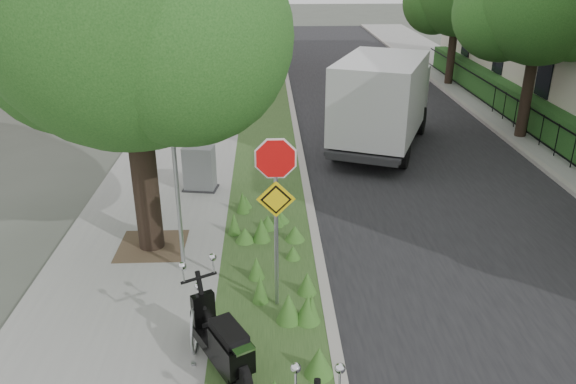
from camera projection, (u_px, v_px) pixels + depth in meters
name	position (u px, v px, depth m)	size (l,w,h in m)	color
ground	(360.00, 328.00, 9.54)	(120.00, 120.00, 0.00)	#4C5147
sidewalk_near	(184.00, 141.00, 18.51)	(3.50, 60.00, 0.12)	gray
verge	(268.00, 140.00, 18.62)	(2.00, 60.00, 0.12)	#2C491F
kerb_near	(298.00, 140.00, 18.65)	(0.20, 60.00, 0.13)	#9E9991
road	(402.00, 140.00, 18.80)	(7.00, 60.00, 0.01)	black
kerb_far	(505.00, 137.00, 18.91)	(0.20, 60.00, 0.13)	#9E9991
footpath_far	(554.00, 137.00, 18.97)	(3.20, 60.00, 0.12)	gray
street_tree_main	(123.00, 16.00, 10.09)	(6.21, 5.54, 7.66)	black
bare_post	(176.00, 176.00, 10.22)	(0.08, 0.08, 4.00)	#A5A8AD
bike_hoop	(195.00, 330.00, 8.69)	(0.06, 0.78, 0.77)	#A5A8AD
sign_assembly	(276.00, 190.00, 9.09)	(0.94, 0.08, 3.22)	#A5A8AD
fence_far	(528.00, 120.00, 18.69)	(0.04, 24.00, 1.00)	black
hedge_far	(549.00, 119.00, 18.72)	(1.00, 24.00, 1.10)	#1A4719
far_tree_b	(540.00, 3.00, 17.25)	(4.83, 4.31, 6.56)	black
scooter_near	(225.00, 348.00, 8.17)	(1.10, 1.77, 0.93)	black
box_truck	(383.00, 98.00, 17.42)	(4.07, 5.95, 2.52)	#262628
utility_cabinet	(200.00, 169.00, 14.51)	(0.95, 0.71, 1.16)	#262628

